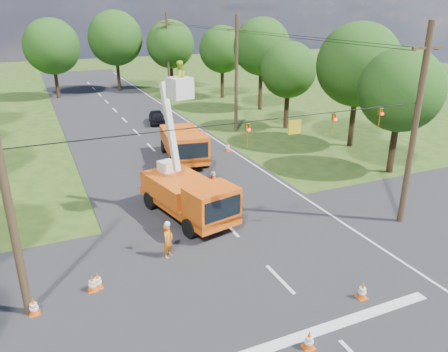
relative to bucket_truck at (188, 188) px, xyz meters
name	(u,v)px	position (x,y,z in m)	size (l,w,h in m)	color
ground	(151,148)	(1.45, 13.01, -1.70)	(140.00, 140.00, 0.00)	#244414
road_main	(151,148)	(1.45, 13.01, -1.70)	(12.00, 100.00, 0.06)	black
road_cross	(257,257)	(1.45, -4.99, -1.70)	(56.00, 10.00, 0.07)	black
stop_bar	(327,329)	(1.45, -10.19, -1.70)	(9.00, 0.45, 0.02)	silver
edge_line	(215,140)	(7.05, 13.01, -1.70)	(0.12, 90.00, 0.02)	silver
bucket_truck	(188,188)	(0.00, 0.00, 0.00)	(3.70, 6.82, 8.14)	#EA4210
second_truck	(184,144)	(2.86, 8.89, -0.42)	(3.36, 6.85, 2.46)	#EA4210
ground_worker	(168,241)	(-2.19, -3.37, -0.89)	(0.60, 0.39, 1.63)	#DE4612
distant_car	(157,117)	(4.09, 20.54, -1.09)	(1.44, 3.59, 1.22)	black
traffic_cone_0	(309,340)	(0.30, -10.71, -1.35)	(0.38, 0.38, 0.71)	#DB540B
traffic_cone_1	(362,291)	(3.70, -9.33, -1.35)	(0.38, 0.38, 0.71)	#DB540B
traffic_cone_2	(233,194)	(3.15, 1.14, -1.35)	(0.38, 0.38, 0.71)	#DB540B
traffic_cone_3	(213,174)	(3.37, 4.71, -1.35)	(0.38, 0.38, 0.71)	#DB540B
traffic_cone_4	(98,281)	(-5.48, -4.50, -1.35)	(0.38, 0.38, 0.71)	#DB540B
traffic_cone_5	(92,284)	(-5.70, -4.61, -1.35)	(0.38, 0.38, 0.71)	#DB540B
traffic_cone_6	(34,307)	(-7.86, -5.20, -1.35)	(0.38, 0.38, 0.71)	#DB540B
traffic_cone_7	(228,147)	(6.68, 9.64, -1.35)	(0.38, 0.38, 0.71)	#DB540B
pole_right_near	(415,127)	(9.95, -4.99, 3.40)	(1.80, 0.30, 10.00)	#4C3823
pole_right_mid	(236,74)	(9.95, 15.01, 3.40)	(1.80, 0.30, 10.00)	#4C3823
pole_right_far	(168,54)	(9.95, 35.01, 3.40)	(1.80, 0.30, 10.00)	#4C3823
pole_left	(8,201)	(-8.05, -4.99, 2.80)	(0.30, 0.30, 9.00)	#4C3823
signal_span	(307,125)	(3.67, -4.99, 4.17)	(18.00, 0.29, 1.07)	black
tree_right_a	(401,90)	(14.95, 1.01, 3.86)	(5.40, 5.40, 8.28)	#382616
tree_right_b	(358,65)	(16.45, 7.01, 4.73)	(6.40, 6.40, 9.65)	#382616
tree_right_c	(289,70)	(14.65, 14.01, 3.61)	(5.00, 5.00, 7.83)	#382616
tree_right_d	(262,47)	(16.25, 22.01, 4.97)	(6.00, 6.00, 9.70)	#382616
tree_right_e	(222,49)	(15.25, 30.01, 4.11)	(5.60, 5.60, 8.63)	#382616
tree_far_a	(52,46)	(-3.55, 38.01, 4.48)	(6.60, 6.60, 9.50)	#382616
tree_far_b	(115,38)	(4.45, 40.01, 5.10)	(7.00, 7.00, 10.32)	#382616
tree_far_c	(170,44)	(10.95, 37.01, 4.36)	(6.20, 6.20, 9.18)	#382616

